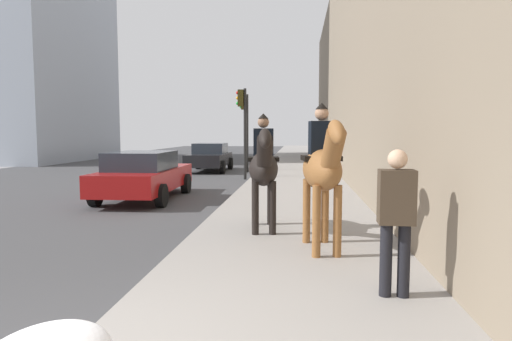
% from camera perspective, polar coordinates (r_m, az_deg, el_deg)
% --- Properties ---
extents(mounted_horse_near, '(2.15, 0.72, 2.25)m').
position_cam_1_polar(mounted_horse_near, '(8.50, 0.96, 0.53)').
color(mounted_horse_near, black).
rests_on(mounted_horse_near, sidewalk_slab).
extents(mounted_horse_far, '(2.15, 0.78, 2.36)m').
position_cam_1_polar(mounted_horse_far, '(7.08, 8.56, 0.35)').
color(mounted_horse_far, brown).
rests_on(mounted_horse_far, sidewalk_slab).
extents(pedestrian_greeting, '(0.27, 0.41, 1.70)m').
position_cam_1_polar(pedestrian_greeting, '(5.32, 17.55, -5.21)').
color(pedestrian_greeting, black).
rests_on(pedestrian_greeting, sidewalk_slab).
extents(car_near_lane, '(4.57, 2.12, 1.44)m').
position_cam_1_polar(car_near_lane, '(13.63, -14.18, -0.52)').
color(car_near_lane, maroon).
rests_on(car_near_lane, ground).
extents(car_mid_lane, '(4.08, 2.00, 1.44)m').
position_cam_1_polar(car_mid_lane, '(22.97, -5.96, 1.75)').
color(car_mid_lane, black).
rests_on(car_mid_lane, ground).
extents(traffic_light_near_curb, '(0.20, 0.44, 3.84)m').
position_cam_1_polar(traffic_light_near_curb, '(18.86, -1.69, 6.66)').
color(traffic_light_near_curb, black).
rests_on(traffic_light_near_curb, ground).
extents(traffic_light_far_curb, '(0.20, 0.44, 3.89)m').
position_cam_1_polar(traffic_light_far_curb, '(22.30, -1.36, 6.47)').
color(traffic_light_far_curb, black).
rests_on(traffic_light_far_curb, ground).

